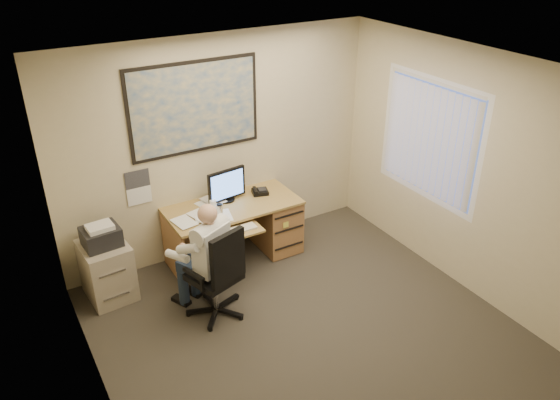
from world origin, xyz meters
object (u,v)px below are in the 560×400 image
filing_cabinet (106,266)px  person (212,260)px  office_chair (215,291)px  desk (256,219)px

filing_cabinet → person: bearing=-47.5°
person → office_chair: bearing=-126.1°
desk → office_chair: 1.36m
office_chair → person: size_ratio=0.83×
desk → person: size_ratio=1.22×
office_chair → person: (0.02, 0.08, 0.34)m
filing_cabinet → office_chair: bearing=-50.6°
filing_cabinet → office_chair: office_chair is taller
person → filing_cabinet: bearing=111.8°
office_chair → person: person is taller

